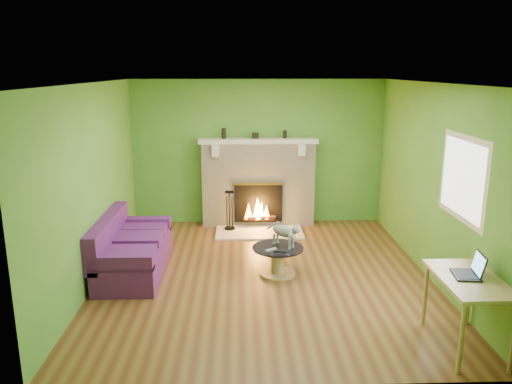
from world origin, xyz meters
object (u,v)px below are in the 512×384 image
coffee_table (278,259)px  cat (283,234)px  desk (469,286)px  sofa (131,251)px

coffee_table → cat: cat is taller
desk → coffee_table: bearing=132.7°
sofa → coffee_table: 2.05m
desk → cat: size_ratio=1.84×
cat → coffee_table: bearing=168.2°
sofa → cat: size_ratio=3.17×
desk → cat: desk is taller
coffee_table → cat: bearing=32.0°
desk → cat: 2.59m
coffee_table → cat: (0.08, 0.05, 0.34)m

